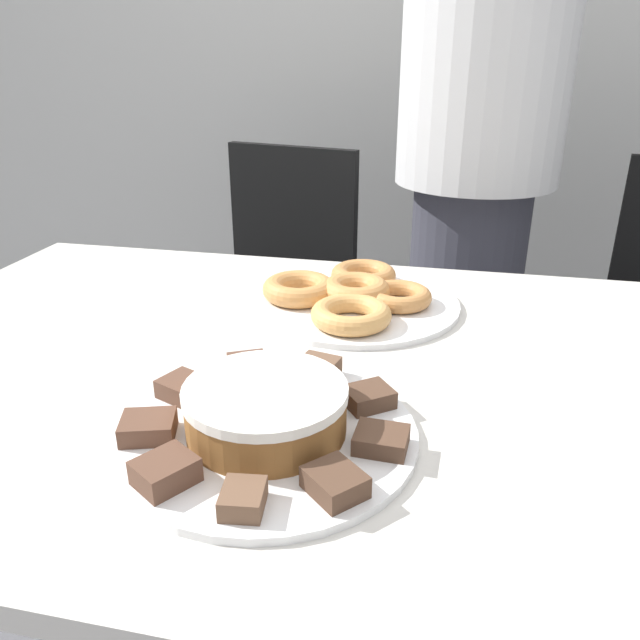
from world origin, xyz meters
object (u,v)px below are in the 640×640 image
Objects in this scene: office_chair_left at (270,321)px; plate_cake at (267,434)px; person_standing at (476,161)px; frosted_cake at (266,409)px; plate_donuts at (355,303)px.

office_chair_left is 2.61× the size of plate_cake.
office_chair_left is (-0.53, -0.04, -0.46)m from person_standing.
person_standing is 9.22× the size of frosted_cake.
frosted_cake is at bearing -94.62° from plate_donuts.
person_standing is at bearing 17.87° from office_chair_left.
frosted_cake reaches higher than plate_donuts.
plate_cake is at bearing -59.84° from office_chair_left.
frosted_cake is at bearing 0.00° from plate_cake.
person_standing is 0.67m from plate_donuts.
plate_donuts is 1.94× the size of frosted_cake.
office_chair_left is 2.51× the size of plate_donuts.
plate_cake is (0.30, -1.00, 0.31)m from office_chair_left.
plate_cake and plate_donuts have the same top height.
office_chair_left is 4.86× the size of frosted_cake.
person_standing is at bearing 72.28° from plate_donuts.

